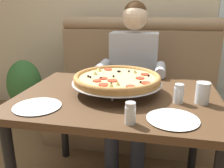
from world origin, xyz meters
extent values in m
cube|color=#937556|center=(0.00, 0.77, 0.23)|extent=(1.57, 0.60, 0.46)
cube|color=#937556|center=(0.00, 1.16, 0.69)|extent=(1.57, 0.18, 0.65)
cylinder|color=#937556|center=(0.00, 1.16, 1.06)|extent=(1.57, 0.14, 0.14)
cube|color=#4C331E|center=(0.00, 0.00, 0.70)|extent=(1.17, 0.85, 0.04)
cylinder|color=black|center=(-0.52, 0.36, 0.34)|extent=(0.06, 0.06, 0.68)
cylinder|color=black|center=(0.52, 0.36, 0.34)|extent=(0.06, 0.06, 0.68)
cube|color=#2D3342|center=(0.01, 0.52, 0.54)|extent=(0.34, 0.40, 0.15)
cylinder|color=#2D3342|center=(-0.09, 0.27, 0.23)|extent=(0.11, 0.11, 0.46)
cylinder|color=#2D3342|center=(0.11, 0.27, 0.23)|extent=(0.11, 0.11, 0.46)
cube|color=#B2B7C1|center=(0.01, 0.74, 0.74)|extent=(0.40, 0.22, 0.56)
cylinder|color=#B2B7C1|center=(-0.22, 0.52, 0.76)|extent=(0.08, 0.28, 0.08)
cylinder|color=#B2B7C1|center=(0.24, 0.52, 0.76)|extent=(0.08, 0.28, 0.08)
sphere|color=beige|center=(0.01, 0.72, 1.15)|extent=(0.21, 0.21, 0.21)
sphere|color=#472D19|center=(0.01, 0.73, 1.18)|extent=(0.19, 0.19, 0.19)
cylinder|color=silver|center=(-0.02, -0.09, 0.76)|extent=(0.01, 0.01, 0.06)
cylinder|color=silver|center=(-0.14, 0.12, 0.76)|extent=(0.01, 0.01, 0.06)
cylinder|color=silver|center=(0.11, 0.12, 0.76)|extent=(0.01, 0.01, 0.06)
torus|color=silver|center=(-0.02, 0.05, 0.78)|extent=(0.30, 0.30, 0.01)
cylinder|color=silver|center=(-0.02, 0.05, 0.79)|extent=(0.54, 0.54, 0.00)
cylinder|color=#B77F42|center=(-0.02, 0.05, 0.80)|extent=(0.52, 0.52, 0.02)
torus|color=#B77F42|center=(-0.02, 0.05, 0.82)|extent=(0.52, 0.52, 0.03)
cylinder|color=#E5C17A|center=(-0.02, 0.05, 0.81)|extent=(0.46, 0.46, 0.01)
cylinder|color=red|center=(-0.06, -0.12, 0.82)|extent=(0.06, 0.06, 0.01)
cylinder|color=red|center=(-0.03, -0.03, 0.82)|extent=(0.06, 0.06, 0.01)
cylinder|color=red|center=(0.12, 0.05, 0.82)|extent=(0.05, 0.05, 0.01)
cylinder|color=red|center=(0.09, -0.12, 0.82)|extent=(0.05, 0.05, 0.01)
cylinder|color=red|center=(-0.11, 0.21, 0.82)|extent=(0.05, 0.05, 0.01)
cylinder|color=red|center=(-0.09, 0.00, 0.82)|extent=(0.05, 0.05, 0.01)
cylinder|color=red|center=(0.16, -0.04, 0.82)|extent=(0.06, 0.06, 0.01)
cylinder|color=red|center=(0.14, 0.14, 0.82)|extent=(0.05, 0.05, 0.01)
cylinder|color=red|center=(-0.11, -0.06, 0.82)|extent=(0.05, 0.05, 0.01)
sphere|color=black|center=(0.13, -0.04, 0.83)|extent=(0.01, 0.01, 0.01)
sphere|color=black|center=(-0.02, -0.10, 0.83)|extent=(0.01, 0.01, 0.01)
sphere|color=black|center=(-0.03, 0.16, 0.83)|extent=(0.01, 0.01, 0.01)
sphere|color=black|center=(-0.02, 0.17, 0.83)|extent=(0.01, 0.01, 0.01)
sphere|color=black|center=(-0.04, 0.05, 0.83)|extent=(0.01, 0.01, 0.01)
sphere|color=black|center=(0.04, 0.18, 0.83)|extent=(0.01, 0.01, 0.01)
sphere|color=black|center=(-0.19, 0.02, 0.83)|extent=(0.01, 0.01, 0.01)
sphere|color=black|center=(-0.10, -0.01, 0.83)|extent=(0.01, 0.01, 0.01)
sphere|color=black|center=(0.17, 0.10, 0.83)|extent=(0.01, 0.01, 0.01)
sphere|color=black|center=(-0.17, 0.00, 0.83)|extent=(0.01, 0.01, 0.01)
cone|color=#CCC675|center=(0.08, 0.17, 0.83)|extent=(0.04, 0.04, 0.02)
cone|color=#CCC675|center=(0.01, -0.10, 0.83)|extent=(0.04, 0.04, 0.02)
cone|color=#CCC675|center=(-0.15, 0.16, 0.83)|extent=(0.04, 0.04, 0.02)
cone|color=#CCC675|center=(-0.17, 0.18, 0.83)|extent=(0.04, 0.04, 0.02)
cone|color=#CCC675|center=(-0.02, -0.13, 0.83)|extent=(0.04, 0.04, 0.02)
cone|color=#CCC675|center=(-0.16, 0.08, 0.83)|extent=(0.04, 0.04, 0.02)
cylinder|color=white|center=(0.12, -0.35, 0.76)|extent=(0.05, 0.05, 0.08)
cylinder|color=silver|center=(0.12, -0.35, 0.75)|extent=(0.04, 0.04, 0.05)
cylinder|color=silver|center=(0.12, -0.35, 0.81)|extent=(0.05, 0.05, 0.02)
cylinder|color=white|center=(0.34, -0.05, 0.77)|extent=(0.05, 0.05, 0.09)
cylinder|color=#4C6633|center=(0.34, -0.05, 0.75)|extent=(0.05, 0.05, 0.06)
cylinder|color=silver|center=(0.34, -0.05, 0.82)|extent=(0.05, 0.05, 0.02)
cylinder|color=white|center=(-0.38, -0.26, 0.73)|extent=(0.17, 0.17, 0.01)
cone|color=white|center=(-0.38, -0.26, 0.74)|extent=(0.25, 0.25, 0.01)
cylinder|color=white|center=(0.31, -0.27, 0.73)|extent=(0.17, 0.17, 0.01)
cone|color=white|center=(0.31, -0.27, 0.74)|extent=(0.24, 0.24, 0.01)
cylinder|color=silver|center=(0.46, -0.03, 0.78)|extent=(0.07, 0.07, 0.12)
cylinder|color=#4C2814|center=(0.46, -0.03, 0.75)|extent=(0.06, 0.06, 0.05)
cylinder|color=brown|center=(-1.17, 0.88, 0.11)|extent=(0.24, 0.24, 0.22)
ellipsoid|color=#336B33|center=(-1.17, 0.88, 0.44)|extent=(0.36, 0.36, 0.52)
camera|label=1|loc=(0.23, -1.30, 1.21)|focal=38.22mm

